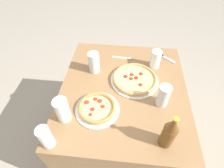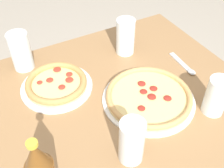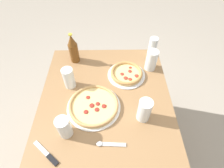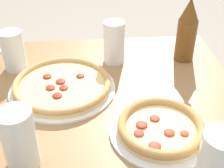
% 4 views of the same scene
% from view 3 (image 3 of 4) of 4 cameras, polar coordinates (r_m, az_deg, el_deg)
% --- Properties ---
extents(ground_plane, '(8.00, 8.00, 0.00)m').
position_cam_3_polar(ground_plane, '(1.83, -1.41, -18.42)').
color(ground_plane, '#A89E8E').
extents(table, '(0.97, 0.85, 0.77)m').
position_cam_3_polar(table, '(1.48, -1.69, -12.98)').
color(table, '#997047').
rests_on(table, ground_plane).
extents(pizza_margherita, '(0.34, 0.34, 0.04)m').
position_cam_3_polar(pizza_margherita, '(1.10, -6.01, -6.98)').
color(pizza_margherita, white).
rests_on(pizza_margherita, table).
extents(pizza_veggie, '(0.27, 0.27, 0.04)m').
position_cam_3_polar(pizza_veggie, '(1.26, 4.74, 3.42)').
color(pizza_veggie, silver).
rests_on(pizza_veggie, table).
extents(glass_orange_juice, '(0.08, 0.08, 0.16)m').
position_cam_3_polar(glass_orange_juice, '(1.02, 10.50, -8.56)').
color(glass_orange_juice, white).
rests_on(glass_orange_juice, table).
extents(glass_red_wine, '(0.08, 0.08, 0.16)m').
position_cam_3_polar(glass_red_wine, '(1.31, 12.69, 7.34)').
color(glass_red_wine, white).
rests_on(glass_red_wine, table).
extents(glass_cola, '(0.07, 0.07, 0.15)m').
position_cam_3_polar(glass_cola, '(1.19, -13.85, 1.61)').
color(glass_cola, white).
rests_on(glass_cola, table).
extents(glass_water, '(0.08, 0.08, 0.14)m').
position_cam_3_polar(glass_water, '(1.00, -15.28, -13.60)').
color(glass_water, white).
rests_on(glass_water, table).
extents(glass_mango_juice, '(0.07, 0.07, 0.15)m').
position_cam_3_polar(glass_mango_juice, '(1.44, 13.10, 11.60)').
color(glass_mango_juice, white).
rests_on(glass_mango_juice, table).
extents(beer_bottle, '(0.07, 0.07, 0.24)m').
position_cam_3_polar(beer_bottle, '(1.34, -12.55, 11.18)').
color(beer_bottle, brown).
rests_on(beer_bottle, table).
extents(knife, '(0.14, 0.16, 0.01)m').
position_cam_3_polar(knife, '(1.04, -20.53, -20.61)').
color(knife, black).
rests_on(knife, table).
extents(spoon, '(0.03, 0.16, 0.01)m').
position_cam_3_polar(spoon, '(1.00, -1.54, -19.04)').
color(spoon, silver).
rests_on(spoon, table).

